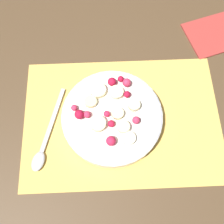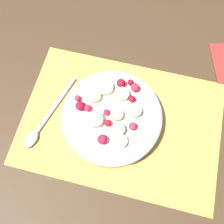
# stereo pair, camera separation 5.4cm
# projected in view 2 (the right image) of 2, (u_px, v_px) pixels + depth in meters

# --- Properties ---
(ground_plane) EXTENTS (3.00, 3.00, 0.00)m
(ground_plane) POSITION_uv_depth(u_px,v_px,m) (121.00, 123.00, 0.58)
(ground_plane) COLOR #4C3823
(placemat) EXTENTS (0.46, 0.31, 0.01)m
(placemat) POSITION_uv_depth(u_px,v_px,m) (121.00, 122.00, 0.58)
(placemat) COLOR #E0B251
(placemat) RESTS_ON ground_plane
(fruit_bowl) EXTENTS (0.23, 0.23, 0.05)m
(fruit_bowl) POSITION_uv_depth(u_px,v_px,m) (112.00, 115.00, 0.56)
(fruit_bowl) COLOR silver
(fruit_bowl) RESTS_ON placemat
(spoon) EXTENTS (0.07, 0.20, 0.01)m
(spoon) POSITION_uv_depth(u_px,v_px,m) (41.00, 125.00, 0.57)
(spoon) COLOR #B2B2B7
(spoon) RESTS_ON placemat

